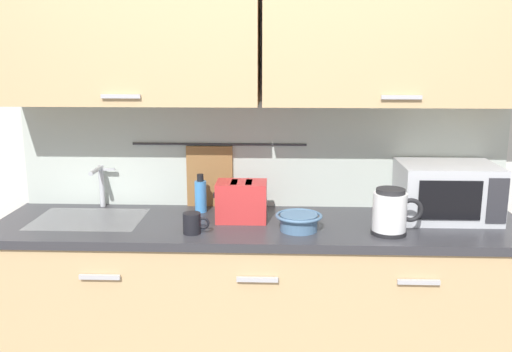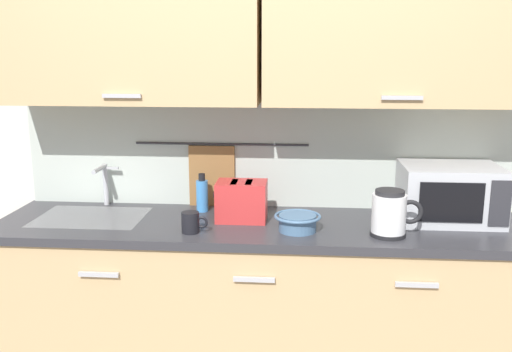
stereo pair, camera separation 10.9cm
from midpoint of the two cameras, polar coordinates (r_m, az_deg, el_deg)
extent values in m
cube|color=tan|center=(2.87, 1.47, -13.73)|extent=(2.50, 0.60, 0.86)
cube|color=#B7B7BC|center=(2.58, -14.52, -9.66)|extent=(0.18, 0.02, 0.02)
cube|color=#B7B7BC|center=(2.45, 1.10, -10.47)|extent=(0.18, 0.02, 0.02)
cube|color=#B7B7BC|center=(2.51, 17.23, -10.51)|extent=(0.18, 0.02, 0.02)
cube|color=#333338|center=(2.70, 1.53, -5.13)|extent=(2.53, 0.63, 0.04)
cube|color=#9EA0A5|center=(2.89, -15.32, -4.89)|extent=(0.52, 0.38, 0.09)
cube|color=silver|center=(2.93, 1.93, 3.75)|extent=(3.70, 0.06, 2.50)
cube|color=beige|center=(2.91, 1.88, 2.18)|extent=(2.50, 0.01, 0.55)
cube|color=tan|center=(2.81, -11.57, 14.37)|extent=(1.24, 0.33, 0.70)
cube|color=#B7B7BC|center=(2.65, -12.33, 7.95)|extent=(0.18, 0.01, 0.02)
cube|color=tan|center=(2.75, 15.49, 14.22)|extent=(1.24, 0.33, 0.70)
cube|color=#B7B7BC|center=(2.58, 15.80, 7.66)|extent=(0.18, 0.01, 0.02)
cylinder|color=#333338|center=(2.91, -2.46, 3.27)|extent=(0.90, 0.01, 0.01)
cube|color=olive|center=(2.95, -3.44, -0.19)|extent=(0.24, 0.02, 0.34)
cylinder|color=#B2B5BA|center=(3.06, -14.04, -0.84)|extent=(0.03, 0.03, 0.22)
cylinder|color=#B2B5BA|center=(2.96, -14.63, 0.68)|extent=(0.02, 0.16, 0.02)
cube|color=#B2B5BA|center=(3.03, -13.42, 0.80)|extent=(0.07, 0.02, 0.01)
cube|color=silver|center=(2.86, 20.08, -1.65)|extent=(0.46, 0.34, 0.27)
cube|color=black|center=(2.69, 20.32, -2.55)|extent=(0.29, 0.01, 0.18)
cube|color=#2D2D33|center=(2.76, 24.62, -2.56)|extent=(0.09, 0.01, 0.21)
cylinder|color=black|center=(2.58, 14.42, -5.70)|extent=(0.16, 0.16, 0.02)
cylinder|color=white|center=(2.55, 14.53, -3.69)|extent=(0.15, 0.15, 0.17)
cylinder|color=#262628|center=(2.53, 14.65, -1.63)|extent=(0.13, 0.13, 0.02)
torus|color=black|center=(2.57, 16.59, -3.52)|extent=(0.11, 0.02, 0.11)
cylinder|color=#3F8CD8|center=(2.86, -4.41, -2.04)|extent=(0.06, 0.06, 0.16)
cylinder|color=black|center=(2.84, -4.44, -0.12)|extent=(0.03, 0.03, 0.04)
cylinder|color=black|center=(2.54, -5.46, -4.72)|extent=(0.08, 0.08, 0.09)
torus|color=black|center=(2.53, -4.30, -4.72)|extent=(0.06, 0.01, 0.06)
cylinder|color=#4C7093|center=(2.57, 5.45, -4.77)|extent=(0.17, 0.17, 0.07)
torus|color=#4C7093|center=(2.56, 5.46, -4.10)|extent=(0.21, 0.21, 0.01)
cube|color=red|center=(2.70, -0.31, -2.56)|extent=(0.24, 0.17, 0.19)
cube|color=black|center=(2.68, -1.06, -0.71)|extent=(0.03, 0.12, 0.01)
cube|color=black|center=(2.68, 0.43, -0.74)|extent=(0.03, 0.12, 0.01)
cube|color=black|center=(2.71, -3.02, -1.92)|extent=(0.02, 0.02, 0.02)
camera|label=1|loc=(0.05, -88.83, 0.26)|focal=39.39mm
camera|label=2|loc=(0.05, 91.17, -0.26)|focal=39.39mm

